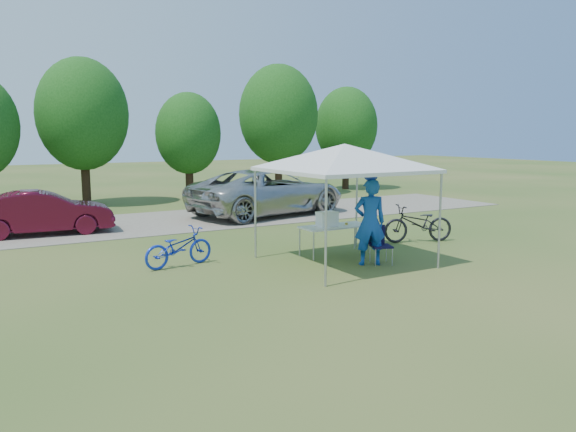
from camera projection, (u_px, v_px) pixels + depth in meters
The scene contains 13 objects.
ground at pixel (343, 263), 12.95m from camera, with size 100.00×100.00×0.00m, color #2D5119.
gravel_strip at pixel (210, 218), 19.80m from camera, with size 24.00×5.00×0.02m, color gray.
canopy at pixel (345, 147), 12.57m from camera, with size 4.53×4.53×3.00m.
treeline at pixel (149, 121), 24.32m from camera, with size 24.89×4.28×6.30m.
folding_table at pixel (335, 227), 13.75m from camera, with size 1.76×0.73×0.72m.
folding_chair at pixel (378, 241), 12.83m from camera, with size 0.57×0.60×0.88m.
cooler at pixel (327, 219), 13.60m from camera, with size 0.49×0.34×0.36m.
ice_cream_cup at pixel (347, 224), 13.85m from camera, with size 0.07×0.07×0.05m, color gold.
cyclist at pixel (370, 222), 12.63m from camera, with size 0.71×0.47×1.96m, color #1343A1.
bike_blue at pixel (179, 247), 12.54m from camera, with size 0.58×1.66×0.87m, color #1530BE.
bike_dark at pixel (418, 223), 15.37m from camera, with size 0.69×1.97×1.04m, color black.
minivan at pixel (268, 192), 20.49m from camera, with size 2.78×6.02×1.67m, color #B4B3AF.
sedan at pixel (43, 213), 16.46m from camera, with size 1.36×3.91×1.29m, color #500D1F.
Camera 1 is at (-7.46, -10.31, 2.93)m, focal length 35.00 mm.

